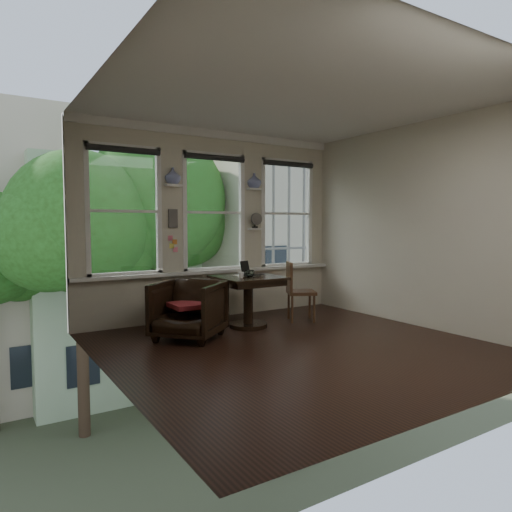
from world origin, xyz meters
TOP-DOWN VIEW (x-y plane):
  - ground at (0.00, 0.00)m, footprint 4.50×4.50m
  - ceiling at (0.00, 0.00)m, footprint 4.50×4.50m
  - wall_back at (0.00, 2.25)m, footprint 4.50×0.00m
  - wall_front at (0.00, -2.25)m, footprint 4.50×0.00m
  - wall_left at (-2.25, 0.00)m, footprint 0.00×4.50m
  - wall_right at (2.25, 0.00)m, footprint 0.00×4.50m
  - window_left at (-1.45, 2.25)m, footprint 1.10×0.12m
  - window_center at (0.00, 2.25)m, footprint 1.10×0.12m
  - window_right at (1.45, 2.25)m, footprint 1.10×0.12m
  - shelf_left at (-0.72, 2.15)m, footprint 0.26×0.16m
  - shelf_right at (0.72, 2.15)m, footprint 0.26×0.16m
  - intercom at (-0.72, 2.18)m, footprint 0.14×0.06m
  - sticky_notes at (-0.72, 2.19)m, footprint 0.16×0.01m
  - desk_fan at (0.72, 2.13)m, footprint 0.20×0.20m
  - vase_left at (-0.72, 2.15)m, footprint 0.24×0.24m
  - vase_right at (0.72, 2.15)m, footprint 0.24×0.24m
  - table at (0.07, 1.27)m, footprint 0.90×0.90m
  - armchair_left at (-0.96, 1.09)m, footprint 1.18×1.18m
  - cushion_red at (-0.96, 1.09)m, footprint 0.45×0.45m
  - side_chair_right at (0.99, 1.19)m, footprint 0.57×0.57m
  - laptop at (0.11, 1.17)m, footprint 0.37×0.25m
  - mug at (-0.13, 1.14)m, footprint 0.12×0.12m
  - drinking_glass at (0.04, 1.17)m, footprint 0.14×0.14m
  - tablet at (0.08, 1.37)m, footprint 0.18×0.12m
  - papers at (0.05, 1.37)m, footprint 0.24×0.31m

SIDE VIEW (x-z plane):
  - ground at x=0.00m, z-range 0.00..0.00m
  - table at x=0.07m, z-range 0.00..0.75m
  - armchair_left at x=-0.96m, z-range 0.00..0.77m
  - cushion_red at x=-0.96m, z-range 0.42..0.48m
  - side_chair_right at x=0.99m, z-range 0.00..0.92m
  - papers at x=0.05m, z-range 0.75..0.75m
  - laptop at x=0.11m, z-range 0.75..0.78m
  - mug at x=-0.13m, z-range 0.75..0.84m
  - drinking_glass at x=0.04m, z-range 0.75..0.85m
  - tablet at x=0.08m, z-range 0.75..0.97m
  - sticky_notes at x=-0.72m, z-range 1.13..1.37m
  - wall_back at x=0.00m, z-range -0.75..3.75m
  - wall_front at x=0.00m, z-range -0.75..3.75m
  - wall_left at x=-2.25m, z-range -0.75..3.75m
  - wall_right at x=2.25m, z-range -0.75..3.75m
  - desk_fan at x=0.72m, z-range 1.41..1.65m
  - intercom at x=-0.72m, z-range 1.46..1.74m
  - window_left at x=-1.45m, z-range 0.75..2.65m
  - window_center at x=0.00m, z-range 0.75..2.65m
  - window_right at x=1.45m, z-range 0.75..2.65m
  - shelf_left at x=-0.72m, z-range 2.08..2.12m
  - shelf_right at x=0.72m, z-range 2.08..2.12m
  - vase_left at x=-0.72m, z-range 2.12..2.36m
  - vase_right at x=0.72m, z-range 2.12..2.36m
  - ceiling at x=0.00m, z-range 3.00..3.00m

